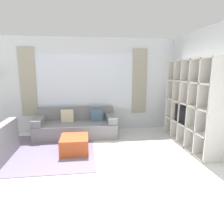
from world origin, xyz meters
The scene contains 7 objects.
ground_plane centered at (0.00, 0.00, 0.00)m, with size 16.00×16.00×0.00m, color silver.
wall_back centered at (0.00, 3.40, 1.36)m, with size 6.42×0.11×2.70m.
wall_right centered at (2.65, 1.69, 1.35)m, with size 0.07×4.57×2.70m, color silver.
area_rug centered at (-0.98, 1.82, 0.01)m, with size 2.25×2.27×0.01m, color slate.
shelving_unit centered at (2.44, 1.76, 1.00)m, with size 0.39×1.98×2.03m.
couch_main centered at (-0.28, 2.88, 0.27)m, with size 2.16×0.98×0.73m.
ottoman centered at (-0.28, 1.66, 0.18)m, with size 0.60×0.68×0.36m.
Camera 1 is at (0.00, -2.55, 1.77)m, focal length 32.00 mm.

